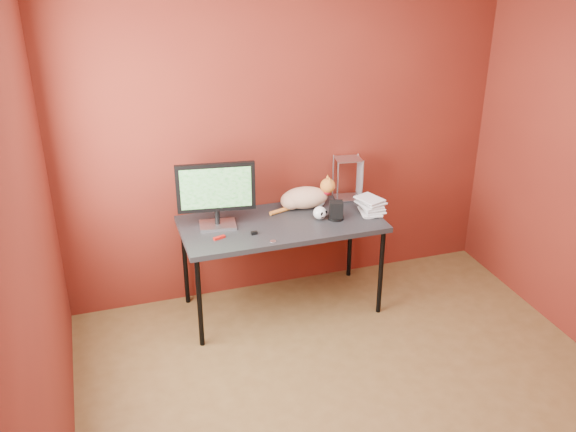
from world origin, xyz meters
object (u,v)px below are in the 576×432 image
object	(u,v)px
desk	(282,228)
speaker	(336,211)
skull_mug	(320,213)
book_stack	(365,136)
monitor	(216,192)
cat	(305,197)

from	to	relation	value
desk	speaker	size ratio (longest dim) A/B	10.69
skull_mug	book_stack	xyz separation A→B (m)	(0.34, 0.01, 0.57)
desk	book_stack	xyz separation A→B (m)	(0.63, -0.04, 0.67)
monitor	speaker	bearing A→B (deg)	-1.63
cat	skull_mug	bearing A→B (deg)	-74.50
cat	book_stack	bearing A→B (deg)	-24.40
desk	monitor	bearing A→B (deg)	171.31
desk	monitor	xyz separation A→B (m)	(-0.47, 0.07, 0.32)
monitor	skull_mug	size ratio (longest dim) A/B	5.12
cat	book_stack	size ratio (longest dim) A/B	0.44
desk	speaker	world-z (taller)	speaker
cat	desk	bearing A→B (deg)	-136.63
monitor	cat	bearing A→B (deg)	17.13
cat	skull_mug	size ratio (longest dim) A/B	4.90
monitor	book_stack	distance (m)	1.16
monitor	book_stack	xyz separation A→B (m)	(1.10, -0.11, 0.35)
book_stack	monitor	bearing A→B (deg)	174.20
desk	speaker	xyz separation A→B (m)	(0.41, -0.08, 0.12)
desk	speaker	bearing A→B (deg)	-10.74
monitor	speaker	size ratio (longest dim) A/B	4.04
monitor	skull_mug	xyz separation A→B (m)	(0.76, -0.12, -0.22)
speaker	monitor	bearing A→B (deg)	-172.45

